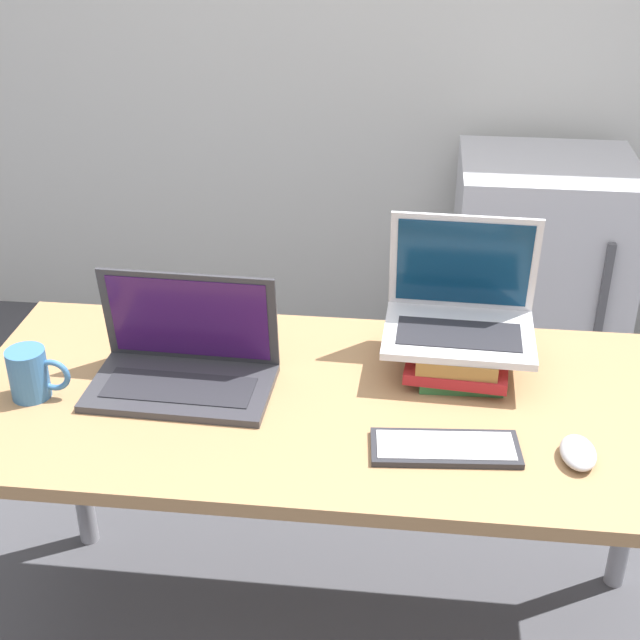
{
  "coord_description": "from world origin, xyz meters",
  "views": [
    {
      "loc": [
        0.14,
        -1.17,
        1.72
      ],
      "look_at": [
        -0.03,
        0.34,
        0.89
      ],
      "focal_mm": 50.0,
      "sensor_mm": 36.0,
      "label": 1
    }
  ],
  "objects_px": {
    "book_stack": "(459,352)",
    "wireless_keyboard": "(445,448)",
    "laptop_on_books": "(460,310)",
    "mini_fridge": "(537,275)",
    "mouse": "(578,453)",
    "mug": "(31,374)",
    "laptop_left": "(184,364)"
  },
  "relations": [
    {
      "from": "laptop_on_books",
      "to": "mouse",
      "type": "xyz_separation_m",
      "value": [
        0.21,
        -0.33,
        -0.11
      ]
    },
    {
      "from": "book_stack",
      "to": "laptop_on_books",
      "type": "bearing_deg",
      "value": 95.92
    },
    {
      "from": "laptop_left",
      "to": "mouse",
      "type": "bearing_deg",
      "value": -12.53
    },
    {
      "from": "book_stack",
      "to": "mouse",
      "type": "bearing_deg",
      "value": -55.08
    },
    {
      "from": "laptop_on_books",
      "to": "book_stack",
      "type": "bearing_deg",
      "value": -84.08
    },
    {
      "from": "mug",
      "to": "laptop_left",
      "type": "bearing_deg",
      "value": 15.62
    },
    {
      "from": "mug",
      "to": "mouse",
      "type": "bearing_deg",
      "value": -4.83
    },
    {
      "from": "wireless_keyboard",
      "to": "mini_fridge",
      "type": "distance_m",
      "value": 1.52
    },
    {
      "from": "book_stack",
      "to": "laptop_on_books",
      "type": "distance_m",
      "value": 0.09
    },
    {
      "from": "laptop_left",
      "to": "mouse",
      "type": "xyz_separation_m",
      "value": [
        0.78,
        -0.17,
        -0.03
      ]
    },
    {
      "from": "mouse",
      "to": "mini_fridge",
      "type": "distance_m",
      "value": 1.49
    },
    {
      "from": "mini_fridge",
      "to": "laptop_left",
      "type": "bearing_deg",
      "value": -124.78
    },
    {
      "from": "book_stack",
      "to": "laptop_on_books",
      "type": "xyz_separation_m",
      "value": [
        -0.0,
        0.02,
        0.09
      ]
    },
    {
      "from": "book_stack",
      "to": "wireless_keyboard",
      "type": "height_order",
      "value": "book_stack"
    },
    {
      "from": "laptop_on_books",
      "to": "mini_fridge",
      "type": "bearing_deg",
      "value": 74.12
    },
    {
      "from": "mug",
      "to": "mini_fridge",
      "type": "bearing_deg",
      "value": 48.97
    },
    {
      "from": "laptop_left",
      "to": "mini_fridge",
      "type": "bearing_deg",
      "value": 55.22
    },
    {
      "from": "book_stack",
      "to": "wireless_keyboard",
      "type": "bearing_deg",
      "value": -95.47
    },
    {
      "from": "laptop_on_books",
      "to": "mug",
      "type": "xyz_separation_m",
      "value": [
        -0.86,
        -0.24,
        -0.07
      ]
    },
    {
      "from": "mini_fridge",
      "to": "book_stack",
      "type": "bearing_deg",
      "value": -105.46
    },
    {
      "from": "wireless_keyboard",
      "to": "mini_fridge",
      "type": "height_order",
      "value": "mini_fridge"
    },
    {
      "from": "laptop_on_books",
      "to": "mouse",
      "type": "distance_m",
      "value": 0.41
    },
    {
      "from": "book_stack",
      "to": "mug",
      "type": "xyz_separation_m",
      "value": [
        -0.86,
        -0.21,
        0.02
      ]
    },
    {
      "from": "laptop_left",
      "to": "laptop_on_books",
      "type": "bearing_deg",
      "value": 15.17
    },
    {
      "from": "laptop_left",
      "to": "laptop_on_books",
      "type": "height_order",
      "value": "laptop_on_books"
    },
    {
      "from": "laptop_left",
      "to": "book_stack",
      "type": "distance_m",
      "value": 0.58
    },
    {
      "from": "mouse",
      "to": "mug",
      "type": "xyz_separation_m",
      "value": [
        -1.08,
        0.09,
        0.04
      ]
    },
    {
      "from": "book_stack",
      "to": "laptop_left",
      "type": "bearing_deg",
      "value": -167.1
    },
    {
      "from": "laptop_left",
      "to": "book_stack",
      "type": "relative_size",
      "value": 1.39
    },
    {
      "from": "laptop_left",
      "to": "mini_fridge",
      "type": "xyz_separation_m",
      "value": [
        0.88,
        1.27,
        -0.36
      ]
    },
    {
      "from": "wireless_keyboard",
      "to": "mouse",
      "type": "xyz_separation_m",
      "value": [
        0.24,
        0.0,
        0.01
      ]
    },
    {
      "from": "wireless_keyboard",
      "to": "mini_fridge",
      "type": "relative_size",
      "value": 0.36
    }
  ]
}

